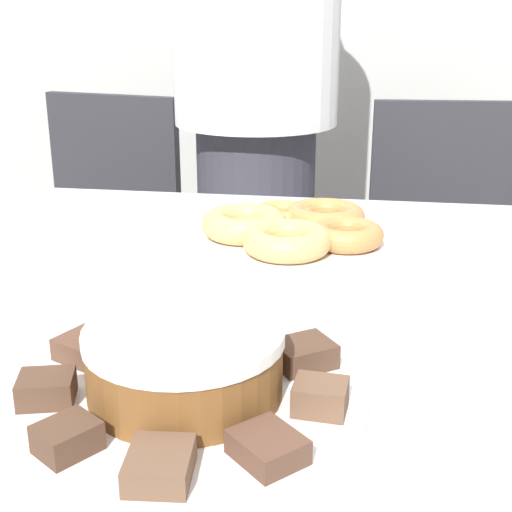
% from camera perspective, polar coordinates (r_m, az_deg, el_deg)
% --- Properties ---
extents(table, '(1.84, 1.01, 0.76)m').
position_cam_1_polar(table, '(0.92, -3.23, -7.67)').
color(table, silver).
rests_on(table, ground_plane).
extents(person_standing, '(0.37, 0.37, 1.72)m').
position_cam_1_polar(person_standing, '(1.67, 0.00, 12.49)').
color(person_standing, '#383842').
rests_on(person_standing, ground_plane).
extents(office_chair_left, '(0.52, 0.52, 0.88)m').
position_cam_1_polar(office_chair_left, '(2.01, -12.89, -1.27)').
color(office_chair_left, black).
rests_on(office_chair_left, ground_plane).
extents(office_chair_right, '(0.47, 0.47, 0.88)m').
position_cam_1_polar(office_chair_right, '(1.89, 15.02, -2.80)').
color(office_chair_right, black).
rests_on(office_chair_right, ground_plane).
extents(plate_cake, '(0.33, 0.33, 0.01)m').
position_cam_1_polar(plate_cake, '(0.66, -5.60, -11.23)').
color(plate_cake, white).
rests_on(plate_cake, table).
extents(plate_donuts, '(0.32, 0.32, 0.01)m').
position_cam_1_polar(plate_donuts, '(1.09, 3.34, 1.34)').
color(plate_donuts, white).
rests_on(plate_donuts, table).
extents(frosted_cake, '(0.18, 0.18, 0.06)m').
position_cam_1_polar(frosted_cake, '(0.65, -5.71, -8.37)').
color(frosted_cake, brown).
rests_on(frosted_cake, plate_cake).
extents(lamington_0, '(0.06, 0.06, 0.02)m').
position_cam_1_polar(lamington_0, '(0.60, -14.86, -13.86)').
color(lamington_0, '#513828').
rests_on(lamington_0, plate_cake).
extents(lamington_1, '(0.05, 0.06, 0.02)m').
position_cam_1_polar(lamington_1, '(0.55, -7.72, -16.25)').
color(lamington_1, brown).
rests_on(lamington_1, plate_cake).
extents(lamington_2, '(0.07, 0.07, 0.02)m').
position_cam_1_polar(lamington_2, '(0.57, 0.94, -15.03)').
color(lamington_2, brown).
rests_on(lamington_2, plate_cake).
extents(lamington_3, '(0.05, 0.04, 0.03)m').
position_cam_1_polar(lamington_3, '(0.63, 5.17, -11.14)').
color(lamington_3, brown).
rests_on(lamington_3, plate_cake).
extents(lamington_4, '(0.07, 0.07, 0.02)m').
position_cam_1_polar(lamington_4, '(0.70, 3.82, -7.80)').
color(lamington_4, '#513828').
rests_on(lamington_4, plate_cake).
extents(lamington_5, '(0.06, 0.07, 0.02)m').
position_cam_1_polar(lamington_5, '(0.75, -1.10, -5.84)').
color(lamington_5, '#513828').
rests_on(lamington_5, plate_cake).
extents(lamington_6, '(0.05, 0.06, 0.02)m').
position_cam_1_polar(lamington_6, '(0.76, -7.41, -5.60)').
color(lamington_6, brown).
rests_on(lamington_6, plate_cake).
extents(lamington_7, '(0.07, 0.07, 0.02)m').
position_cam_1_polar(lamington_7, '(0.73, -13.19, -7.18)').
color(lamington_7, brown).
rests_on(lamington_7, plate_cake).
extents(lamington_8, '(0.06, 0.05, 0.02)m').
position_cam_1_polar(lamington_8, '(0.67, -16.42, -10.14)').
color(lamington_8, '#513828').
rests_on(lamington_8, plate_cake).
extents(donut_0, '(0.10, 0.10, 0.03)m').
position_cam_1_polar(donut_0, '(1.08, 3.36, 2.31)').
color(donut_0, tan).
rests_on(donut_0, plate_donuts).
extents(donut_1, '(0.11, 0.11, 0.03)m').
position_cam_1_polar(donut_1, '(1.05, 7.20, 1.71)').
color(donut_1, '#C68447').
rests_on(donut_1, plate_donuts).
extents(donut_2, '(0.13, 0.13, 0.04)m').
position_cam_1_polar(donut_2, '(1.13, 5.52, 3.17)').
color(donut_2, '#C68447').
rests_on(donut_2, plate_donuts).
extents(donut_3, '(0.10, 0.10, 0.03)m').
position_cam_1_polar(donut_3, '(1.14, 2.08, 3.29)').
color(donut_3, '#D18E4C').
rests_on(donut_3, plate_donuts).
extents(donut_4, '(0.13, 0.13, 0.04)m').
position_cam_1_polar(donut_4, '(1.08, -0.72, 2.59)').
color(donut_4, '#E5AD66').
rests_on(donut_4, plate_donuts).
extents(donut_5, '(0.13, 0.13, 0.04)m').
position_cam_1_polar(donut_5, '(1.01, 2.49, 1.24)').
color(donut_5, '#E5AD66').
rests_on(donut_5, plate_donuts).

